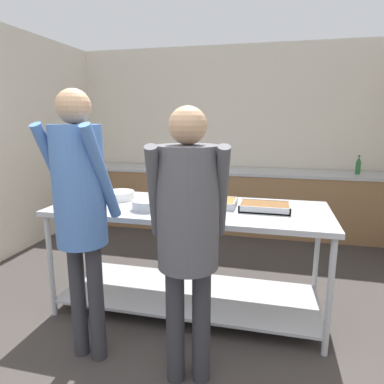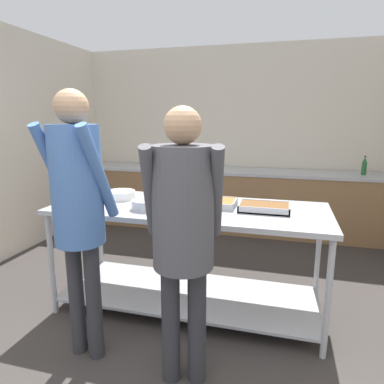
{
  "view_description": "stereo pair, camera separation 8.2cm",
  "coord_description": "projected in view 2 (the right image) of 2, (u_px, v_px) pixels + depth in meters",
  "views": [
    {
      "loc": [
        0.73,
        -1.16,
        1.61
      ],
      "look_at": [
        0.07,
        1.57,
        1.01
      ],
      "focal_mm": 32.0,
      "sensor_mm": 36.0,
      "label": 1
    },
    {
      "loc": [
        0.81,
        -1.14,
        1.61
      ],
      "look_at": [
        0.07,
        1.57,
        1.01
      ],
      "focal_mm": 32.0,
      "sensor_mm": 36.0,
      "label": 2
    }
  ],
  "objects": [
    {
      "name": "serving_tray_vegetables",
      "position": [
        264.0,
        207.0,
        2.67
      ],
      "size": [
        0.39,
        0.26,
        0.05
      ],
      "color": "#ADAFB5",
      "rests_on": "serving_counter"
    },
    {
      "name": "water_bottle",
      "position": [
        364.0,
        166.0,
        4.43
      ],
      "size": [
        0.06,
        0.06,
        0.25
      ],
      "color": "#23602D",
      "rests_on": "back_counter"
    },
    {
      "name": "back_counter",
      "position": [
        226.0,
        199.0,
        5.02
      ],
      "size": [
        4.5,
        0.65,
        0.89
      ],
      "color": "olive",
      "rests_on": "ground_plane"
    },
    {
      "name": "sauce_pan",
      "position": [
        148.0,
        204.0,
        2.72
      ],
      "size": [
        0.39,
        0.25,
        0.07
      ],
      "color": "#ADAFB5",
      "rests_on": "serving_counter"
    },
    {
      "name": "plate_stack",
      "position": [
        121.0,
        195.0,
        3.07
      ],
      "size": [
        0.27,
        0.27,
        0.07
      ],
      "color": "white",
      "rests_on": "serving_counter"
    },
    {
      "name": "wall_left",
      "position": [
        1.0,
        144.0,
        3.86
      ],
      "size": [
        0.06,
        4.19,
        2.65
      ],
      "color": "beige",
      "rests_on": "ground_plane"
    },
    {
      "name": "serving_counter",
      "position": [
        189.0,
        240.0,
        2.87
      ],
      "size": [
        2.23,
        0.87,
        0.91
      ],
      "color": "#ADAFB5",
      "rests_on": "ground_plane"
    },
    {
      "name": "wall_rear",
      "position": [
        231.0,
        138.0,
        5.18
      ],
      "size": [
        4.66,
        0.06,
        2.65
      ],
      "color": "beige",
      "rests_on": "ground_plane"
    },
    {
      "name": "guest_serving_right",
      "position": [
        78.0,
        197.0,
        2.17
      ],
      "size": [
        0.44,
        0.38,
        1.79
      ],
      "color": "#2D2D33",
      "rests_on": "ground_plane"
    },
    {
      "name": "serving_tray_roast",
      "position": [
        209.0,
        203.0,
        2.83
      ],
      "size": [
        0.44,
        0.28,
        0.05
      ],
      "color": "#ADAFB5",
      "rests_on": "serving_counter"
    },
    {
      "name": "guest_serving_left",
      "position": [
        183.0,
        221.0,
        1.95
      ],
      "size": [
        0.51,
        0.41,
        1.68
      ],
      "color": "#2D2D33",
      "rests_on": "ground_plane"
    }
  ]
}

